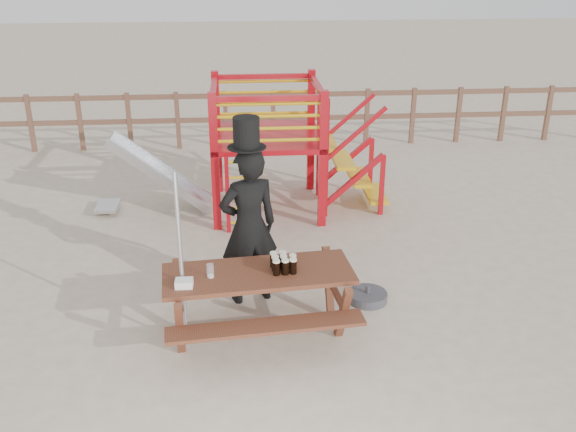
# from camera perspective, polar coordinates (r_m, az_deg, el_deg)

# --- Properties ---
(ground) EXTENTS (60.00, 60.00, 0.00)m
(ground) POSITION_cam_1_polar(r_m,az_deg,el_deg) (7.44, -2.01, -9.88)
(ground) COLOR #C6B29A
(ground) RESTS_ON ground
(back_fence) EXTENTS (15.09, 0.09, 1.20)m
(back_fence) POSITION_cam_1_polar(r_m,az_deg,el_deg) (13.63, -3.45, 9.14)
(back_fence) COLOR brown
(back_fence) RESTS_ON ground
(playground_fort) EXTENTS (4.71, 1.84, 2.10)m
(playground_fort) POSITION_cam_1_polar(r_m,az_deg,el_deg) (10.25, -2.34, 6.31)
(playground_fort) COLOR #AA0B14
(playground_fort) RESTS_ON ground
(picnic_table) EXTENTS (2.17, 1.60, 0.79)m
(picnic_table) POSITION_cam_1_polar(r_m,az_deg,el_deg) (7.07, -2.62, -7.06)
(picnic_table) COLOR brown
(picnic_table) RESTS_ON ground
(man_with_hat) EXTENTS (0.82, 0.66, 2.29)m
(man_with_hat) POSITION_cam_1_polar(r_m,az_deg,el_deg) (7.53, -3.51, -0.57)
(man_with_hat) COLOR black
(man_with_hat) RESTS_ON ground
(metal_pole) EXTENTS (0.04, 0.04, 2.01)m
(metal_pole) POSITION_cam_1_polar(r_m,az_deg,el_deg) (6.72, -9.48, -4.17)
(metal_pole) COLOR #B2B2B7
(metal_pole) RESTS_ON ground
(parasol_base) EXTENTS (0.48, 0.48, 0.20)m
(parasol_base) POSITION_cam_1_polar(r_m,az_deg,el_deg) (7.97, 7.08, -7.12)
(parasol_base) COLOR #3B3A40
(parasol_base) RESTS_ON ground
(paper_bag) EXTENTS (0.18, 0.14, 0.08)m
(paper_bag) POSITION_cam_1_polar(r_m,az_deg,el_deg) (6.70, -9.22, -5.92)
(paper_bag) COLOR white
(paper_bag) RESTS_ON picnic_table
(stout_pints) EXTENTS (0.28, 0.28, 0.17)m
(stout_pints) POSITION_cam_1_polar(r_m,az_deg,el_deg) (6.91, -0.47, -4.22)
(stout_pints) COLOR black
(stout_pints) RESTS_ON picnic_table
(empty_glasses) EXTENTS (0.08, 0.08, 0.15)m
(empty_glasses) POSITION_cam_1_polar(r_m,az_deg,el_deg) (6.83, -6.92, -4.90)
(empty_glasses) COLOR silver
(empty_glasses) RESTS_ON picnic_table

